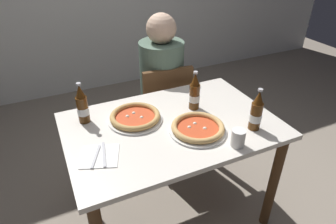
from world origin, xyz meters
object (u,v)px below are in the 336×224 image
dining_table_main (172,139)px  chair_behind_table (164,106)px  napkin_with_cutlery (100,156)px  paper_cup (238,138)px  pizza_margherita_near (198,128)px  diner_seated (162,92)px  beer_bottle_left (82,106)px  beer_bottle_right (256,112)px  pizza_marinara_far (135,117)px  beer_bottle_center (195,93)px

dining_table_main → chair_behind_table: (0.22, 0.61, -0.15)m
chair_behind_table → napkin_with_cutlery: (-0.66, -0.72, 0.27)m
paper_cup → napkin_with_cutlery: bearing=162.1°
dining_table_main → pizza_margherita_near: (0.10, -0.13, 0.13)m
diner_seated → beer_bottle_left: (-0.68, -0.43, 0.27)m
dining_table_main → chair_behind_table: 0.67m
diner_seated → beer_bottle_right: diner_seated is taller
beer_bottle_right → napkin_with_cutlery: beer_bottle_right is taller
diner_seated → beer_bottle_left: size_ratio=4.89×
diner_seated → beer_bottle_left: bearing=-147.7°
pizza_marinara_far → chair_behind_table: bearing=50.7°
napkin_with_cutlery → paper_cup: paper_cup is taller
pizza_margherita_near → paper_cup: paper_cup is taller
chair_behind_table → pizza_marinara_far: size_ratio=2.68×
beer_bottle_right → paper_cup: bearing=-153.2°
pizza_marinara_far → dining_table_main: bearing=-34.6°
diner_seated → pizza_marinara_far: 0.70m
pizza_margherita_near → beer_bottle_center: (0.10, 0.23, 0.08)m
pizza_margherita_near → beer_bottle_left: 0.66m
beer_bottle_left → napkin_with_cutlery: bearing=-89.1°
dining_table_main → pizza_marinara_far: pizza_marinara_far is taller
pizza_marinara_far → beer_bottle_center: 0.39m
chair_behind_table → beer_bottle_right: size_ratio=3.44×
diner_seated → pizza_marinara_far: (-0.41, -0.54, 0.19)m
diner_seated → chair_behind_table: bearing=-98.2°
beer_bottle_left → beer_bottle_right: 0.96m
napkin_with_cutlery → beer_bottle_left: bearing=90.9°
pizza_marinara_far → paper_cup: 0.60m
diner_seated → dining_table_main: bearing=-109.1°
diner_seated → beer_bottle_center: 0.62m
chair_behind_table → pizza_marinara_far: bearing=56.6°
beer_bottle_center → beer_bottle_right: (0.20, -0.33, 0.00)m
beer_bottle_center → napkin_with_cutlery: size_ratio=1.07×
chair_behind_table → beer_bottle_center: (-0.02, -0.51, 0.37)m
dining_table_main → pizza_marinara_far: (-0.18, 0.12, 0.13)m
pizza_margherita_near → pizza_marinara_far: same height
chair_behind_table → dining_table_main: bearing=75.9°
beer_bottle_center → beer_bottle_right: same height
pizza_margherita_near → chair_behind_table: bearing=80.5°
pizza_margherita_near → pizza_marinara_far: bearing=137.7°
dining_table_main → beer_bottle_left: beer_bottle_left is taller
dining_table_main → napkin_with_cutlery: napkin_with_cutlery is taller
pizza_marinara_far → beer_bottle_right: (0.57, -0.36, 0.08)m
pizza_margherita_near → napkin_with_cutlery: 0.54m
beer_bottle_center → paper_cup: (0.02, -0.42, -0.06)m
pizza_margherita_near → pizza_marinara_far: (-0.27, 0.25, 0.00)m
chair_behind_table → diner_seated: size_ratio=0.70×
napkin_with_cutlery → paper_cup: bearing=-17.9°
dining_table_main → chair_behind_table: bearing=70.0°
chair_behind_table → napkin_with_cutlery: chair_behind_table is taller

